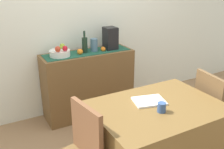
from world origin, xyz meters
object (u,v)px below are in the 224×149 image
at_px(ceramic_vase, 94,45).
at_px(chair_by_corner, 215,126).
at_px(wine_bottle, 85,45).
at_px(coffee_maker, 110,38).
at_px(open_book, 149,101).
at_px(dining_table, 155,140).
at_px(coffee_cup, 162,107).
at_px(fruit_bowl, 60,53).
at_px(sideboard_console, 88,84).

xyz_separation_m(ceramic_vase, chair_by_corner, (0.81, -1.40, -0.71)).
bearing_deg(wine_bottle, coffee_maker, 0.00).
bearing_deg(open_book, chair_by_corner, 8.06).
height_order(wine_bottle, coffee_maker, coffee_maker).
distance_m(dining_table, open_book, 0.39).
xyz_separation_m(coffee_maker, ceramic_vase, (-0.24, 0.00, -0.06)).
bearing_deg(coffee_cup, dining_table, 66.99).
height_order(coffee_maker, coffee_cup, coffee_maker).
height_order(fruit_bowl, wine_bottle, wine_bottle).
distance_m(coffee_maker, coffee_cup, 1.56).
bearing_deg(open_book, coffee_cup, -80.44).
bearing_deg(coffee_cup, fruit_bowl, 104.77).
bearing_deg(coffee_maker, sideboard_console, 180.00).
bearing_deg(dining_table, wine_bottle, 94.21).
bearing_deg(fruit_bowl, coffee_cup, -75.23).
height_order(sideboard_console, open_book, sideboard_console).
distance_m(coffee_maker, chair_by_corner, 1.70).
relative_size(coffee_maker, dining_table, 0.26).
bearing_deg(open_book, dining_table, -60.66).
bearing_deg(ceramic_vase, sideboard_console, 180.00).
bearing_deg(chair_by_corner, open_book, 173.74).
bearing_deg(fruit_bowl, dining_table, -72.62).
bearing_deg(chair_by_corner, fruit_bowl, 132.44).
xyz_separation_m(fruit_bowl, chair_by_corner, (1.28, -1.40, -0.66)).
relative_size(fruit_bowl, chair_by_corner, 0.28).
bearing_deg(sideboard_console, coffee_maker, 0.00).
relative_size(sideboard_console, chair_by_corner, 1.35).
relative_size(sideboard_console, ceramic_vase, 7.03).
bearing_deg(chair_by_corner, sideboard_console, 123.07).
xyz_separation_m(coffee_maker, chair_by_corner, (0.57, -1.40, -0.77)).
bearing_deg(fruit_bowl, coffee_maker, 0.00).
height_order(ceramic_vase, coffee_cup, ceramic_vase).
height_order(sideboard_console, wine_bottle, wine_bottle).
height_order(fruit_bowl, open_book, fruit_bowl).
distance_m(fruit_bowl, wine_bottle, 0.34).
relative_size(ceramic_vase, dining_table, 0.15).
relative_size(ceramic_vase, coffee_cup, 2.03).
relative_size(fruit_bowl, wine_bottle, 0.88).
bearing_deg(dining_table, fruit_bowl, 107.38).
bearing_deg(fruit_bowl, open_book, -72.45).
distance_m(sideboard_console, open_book, 1.34).
height_order(ceramic_vase, chair_by_corner, ceramic_vase).
relative_size(open_book, coffee_cup, 3.29).
bearing_deg(coffee_maker, dining_table, -100.98).
height_order(coffee_maker, ceramic_vase, coffee_maker).
bearing_deg(open_book, wine_bottle, 107.70).
height_order(coffee_cup, chair_by_corner, chair_by_corner).
distance_m(open_book, chair_by_corner, 1.00).
relative_size(sideboard_console, coffee_maker, 4.03).
distance_m(ceramic_vase, dining_table, 1.53).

